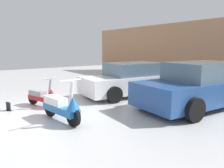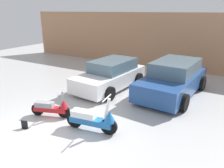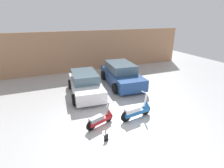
% 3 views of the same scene
% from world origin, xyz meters
% --- Properties ---
extents(ground_plane, '(28.00, 28.00, 0.00)m').
position_xyz_m(ground_plane, '(0.00, 0.00, 0.00)').
color(ground_plane, '#B2B2B2').
extents(wall_back, '(19.60, 0.12, 3.26)m').
position_xyz_m(wall_back, '(0.00, 8.83, 1.63)').
color(wall_back, tan).
rests_on(wall_back, ground_plane).
extents(scooter_front_left, '(1.31, 0.69, 0.95)m').
position_xyz_m(scooter_front_left, '(-0.79, 0.69, 0.34)').
color(scooter_front_left, black).
rests_on(scooter_front_left, ground_plane).
extents(scooter_front_right, '(1.62, 0.62, 1.13)m').
position_xyz_m(scooter_front_right, '(0.92, 0.62, 0.40)').
color(scooter_front_right, black).
rests_on(scooter_front_right, ground_plane).
extents(car_rear_left, '(2.07, 3.89, 1.28)m').
position_xyz_m(car_rear_left, '(-0.56, 4.12, 0.61)').
color(car_rear_left, white).
rests_on(car_rear_left, ground_plane).
extents(car_rear_center, '(2.25, 4.29, 1.42)m').
position_xyz_m(car_rear_center, '(2.08, 4.77, 0.68)').
color(car_rear_center, navy).
rests_on(car_rear_center, ground_plane).
extents(placard_near_left_scooter, '(0.20, 0.17, 0.26)m').
position_xyz_m(placard_near_left_scooter, '(-0.95, -0.31, 0.11)').
color(placard_near_left_scooter, black).
rests_on(placard_near_left_scooter, ground_plane).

